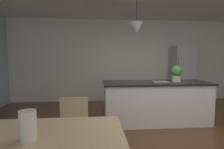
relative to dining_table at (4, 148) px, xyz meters
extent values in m
cube|color=brown|center=(1.96, 1.26, -0.71)|extent=(10.00, 8.40, 0.04)
cube|color=white|center=(1.96, 4.52, 0.66)|extent=(10.00, 0.12, 2.70)
cube|color=#D1B284|center=(0.00, 0.00, 0.04)|extent=(1.94, 1.01, 0.04)
cube|color=tan|center=(0.44, 0.83, -0.26)|extent=(0.43, 0.43, 0.04)
cube|color=white|center=(0.44, 0.83, -0.23)|extent=(0.39, 0.39, 0.03)
cube|color=tan|center=(0.42, 1.01, -0.03)|extent=(0.38, 0.06, 0.42)
cylinder|color=tan|center=(0.59, 1.01, -0.49)|extent=(0.04, 0.04, 0.41)
cylinder|color=tan|center=(0.25, 0.98, -0.49)|extent=(0.04, 0.04, 0.41)
cube|color=white|center=(2.03, 2.32, -0.25)|extent=(2.24, 0.78, 0.88)
cube|color=black|center=(2.03, 2.32, 0.19)|extent=(2.30, 0.84, 0.04)
cube|color=gray|center=(2.14, 2.32, 0.21)|extent=(0.36, 0.30, 0.01)
cube|color=#B2B5B7|center=(3.52, 4.12, 0.22)|extent=(0.66, 0.64, 1.82)
cylinder|color=#4C4C4C|center=(3.22, 3.78, 0.22)|extent=(0.02, 0.02, 1.09)
cylinder|color=black|center=(1.58, 2.32, 1.74)|extent=(0.01, 0.01, 0.53)
cone|color=#B7B7B7|center=(1.58, 2.32, 1.36)|extent=(0.26, 0.26, 0.24)
cylinder|color=beige|center=(2.49, 2.32, 0.27)|extent=(0.18, 0.18, 0.13)
sphere|color=#478C42|center=(2.49, 2.32, 0.44)|extent=(0.24, 0.24, 0.24)
cylinder|color=silver|center=(0.20, -0.02, 0.18)|extent=(0.13, 0.13, 0.24)
camera|label=1|loc=(0.74, -1.41, 0.70)|focal=28.22mm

